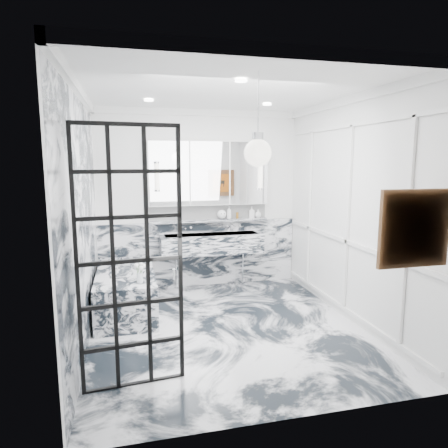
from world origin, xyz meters
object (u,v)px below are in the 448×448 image
object	(u,v)px
trough_sink	(212,243)
mirror_cabinet	(209,173)
bathtub	(126,291)
crittall_door	(131,261)

from	to	relation	value
trough_sink	mirror_cabinet	bearing A→B (deg)	90.00
mirror_cabinet	bathtub	world-z (taller)	mirror_cabinet
crittall_door	bathtub	distance (m)	2.10
trough_sink	bathtub	bearing A→B (deg)	-153.52
mirror_cabinet	bathtub	xyz separation A→B (m)	(-1.32, -0.83, -1.54)
bathtub	trough_sink	bearing A→B (deg)	26.48
trough_sink	mirror_cabinet	xyz separation A→B (m)	(-0.00, 0.17, 1.09)
crittall_door	bathtub	size ratio (longest dim) A/B	1.40
crittall_door	bathtub	world-z (taller)	crittall_door
crittall_door	mirror_cabinet	world-z (taller)	mirror_cabinet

